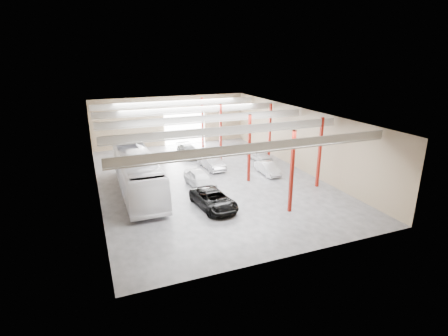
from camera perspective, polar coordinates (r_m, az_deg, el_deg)
depot_shell at (r=36.24m, az=-2.79°, el=5.82°), size 22.12×32.12×7.06m
coach_bus at (r=33.98m, az=-13.93°, el=-0.89°), size 3.34×13.92×3.87m
black_sedan at (r=30.18m, az=-1.73°, el=-5.15°), size 3.20×5.86×1.56m
car_row_a at (r=34.87m, az=-3.98°, el=-1.78°), size 2.44×5.11×1.68m
car_row_b at (r=40.48m, az=-2.10°, el=1.11°), size 2.07×5.18×1.68m
car_row_c at (r=45.42m, az=-5.77°, el=2.79°), size 2.38×5.13×1.45m
car_right_near at (r=38.84m, az=7.14°, el=-0.04°), size 1.53×4.08×1.33m
car_right_far at (r=43.92m, az=5.72°, el=2.24°), size 2.18×4.39×1.44m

